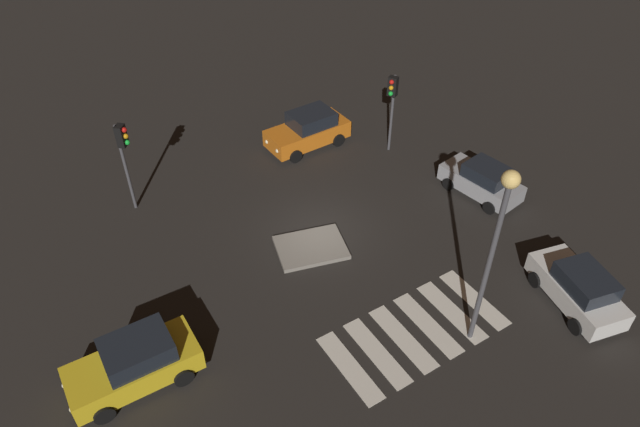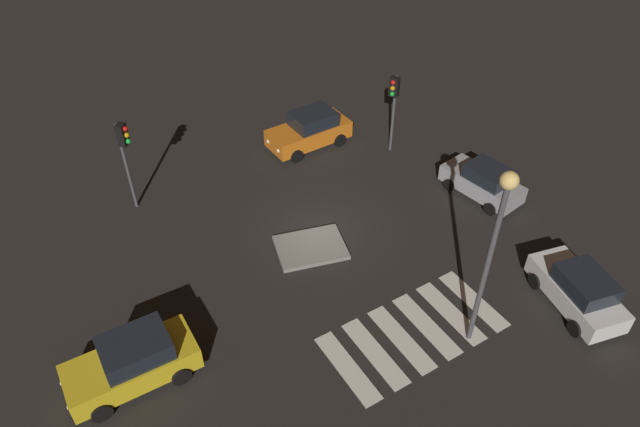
{
  "view_description": "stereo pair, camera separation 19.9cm",
  "coord_description": "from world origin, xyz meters",
  "px_view_note": "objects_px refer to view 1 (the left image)",
  "views": [
    {
      "loc": [
        -9.99,
        -15.82,
        16.62
      ],
      "look_at": [
        0.0,
        0.0,
        1.0
      ],
      "focal_mm": 32.55,
      "sensor_mm": 36.0,
      "label": 1
    },
    {
      "loc": [
        -9.83,
        -15.93,
        16.62
      ],
      "look_at": [
        0.0,
        0.0,
        1.0
      ],
      "focal_mm": 32.55,
      "sensor_mm": 36.0,
      "label": 2
    }
  ],
  "objects_px": {
    "car_silver": "(482,180)",
    "traffic_light_west": "(123,147)",
    "traffic_island": "(311,247)",
    "car_orange": "(308,130)",
    "street_lamp": "(497,232)",
    "car_yellow": "(135,364)",
    "car_white": "(579,288)",
    "traffic_light_north": "(392,96)"
  },
  "relations": [
    {
      "from": "car_white",
      "to": "traffic_light_west",
      "type": "relative_size",
      "value": 0.97
    },
    {
      "from": "car_orange",
      "to": "street_lamp",
      "type": "bearing_deg",
      "value": 81.22
    },
    {
      "from": "car_white",
      "to": "car_silver",
      "type": "bearing_deg",
      "value": -1.66
    },
    {
      "from": "traffic_light_west",
      "to": "street_lamp",
      "type": "height_order",
      "value": "street_lamp"
    },
    {
      "from": "car_silver",
      "to": "traffic_light_west",
      "type": "xyz_separation_m",
      "value": [
        -13.74,
        7.53,
        2.45
      ]
    },
    {
      "from": "car_white",
      "to": "street_lamp",
      "type": "height_order",
      "value": "street_lamp"
    },
    {
      "from": "car_orange",
      "to": "traffic_light_north",
      "type": "xyz_separation_m",
      "value": [
        3.17,
        -2.6,
        2.23
      ]
    },
    {
      "from": "car_white",
      "to": "car_orange",
      "type": "bearing_deg",
      "value": 23.9
    },
    {
      "from": "traffic_island",
      "to": "traffic_light_north",
      "type": "relative_size",
      "value": 0.79
    },
    {
      "from": "car_white",
      "to": "car_yellow",
      "type": "bearing_deg",
      "value": 83.13
    },
    {
      "from": "car_yellow",
      "to": "car_orange",
      "type": "relative_size",
      "value": 0.98
    },
    {
      "from": "car_orange",
      "to": "car_yellow",
      "type": "bearing_deg",
      "value": 34.82
    },
    {
      "from": "traffic_island",
      "to": "traffic_light_north",
      "type": "bearing_deg",
      "value": 30.17
    },
    {
      "from": "car_yellow",
      "to": "car_white",
      "type": "xyz_separation_m",
      "value": [
        14.92,
        -5.45,
        -0.06
      ]
    },
    {
      "from": "traffic_island",
      "to": "traffic_light_north",
      "type": "height_order",
      "value": "traffic_light_north"
    },
    {
      "from": "traffic_island",
      "to": "car_orange",
      "type": "bearing_deg",
      "value": 59.32
    },
    {
      "from": "car_yellow",
      "to": "car_white",
      "type": "relative_size",
      "value": 1.02
    },
    {
      "from": "traffic_island",
      "to": "car_orange",
      "type": "distance_m",
      "value": 7.93
    },
    {
      "from": "car_silver",
      "to": "car_yellow",
      "type": "distance_m",
      "value": 16.77
    },
    {
      "from": "traffic_island",
      "to": "car_white",
      "type": "xyz_separation_m",
      "value": [
        6.78,
        -7.81,
        0.76
      ]
    },
    {
      "from": "street_lamp",
      "to": "car_yellow",
      "type": "bearing_deg",
      "value": 156.81
    },
    {
      "from": "car_silver",
      "to": "car_orange",
      "type": "distance_m",
      "value": 9.05
    },
    {
      "from": "traffic_light_west",
      "to": "street_lamp",
      "type": "bearing_deg",
      "value": -16.99
    },
    {
      "from": "traffic_island",
      "to": "car_yellow",
      "type": "bearing_deg",
      "value": -163.81
    },
    {
      "from": "car_yellow",
      "to": "traffic_light_north",
      "type": "bearing_deg",
      "value": -155.91
    },
    {
      "from": "traffic_light_north",
      "to": "street_lamp",
      "type": "relative_size",
      "value": 0.57
    },
    {
      "from": "car_orange",
      "to": "street_lamp",
      "type": "distance_m",
      "value": 14.35
    },
    {
      "from": "traffic_light_north",
      "to": "traffic_light_west",
      "type": "xyz_separation_m",
      "value": [
        -12.35,
        2.32,
        0.11
      ]
    },
    {
      "from": "car_silver",
      "to": "car_white",
      "type": "xyz_separation_m",
      "value": [
        -1.8,
        -6.78,
        0.03
      ]
    },
    {
      "from": "traffic_light_north",
      "to": "car_orange",
      "type": "bearing_deg",
      "value": -68.06
    },
    {
      "from": "car_orange",
      "to": "traffic_light_north",
      "type": "distance_m",
      "value": 4.67
    },
    {
      "from": "car_white",
      "to": "traffic_light_west",
      "type": "bearing_deg",
      "value": 53.03
    },
    {
      "from": "car_silver",
      "to": "car_orange",
      "type": "bearing_deg",
      "value": 21.69
    },
    {
      "from": "traffic_light_north",
      "to": "traffic_light_west",
      "type": "height_order",
      "value": "traffic_light_west"
    },
    {
      "from": "traffic_light_north",
      "to": "street_lamp",
      "type": "height_order",
      "value": "street_lamp"
    },
    {
      "from": "car_yellow",
      "to": "car_orange",
      "type": "height_order",
      "value": "car_orange"
    },
    {
      "from": "car_silver",
      "to": "traffic_light_west",
      "type": "bearing_deg",
      "value": 52.69
    },
    {
      "from": "traffic_island",
      "to": "traffic_light_west",
      "type": "distance_m",
      "value": 8.89
    },
    {
      "from": "car_silver",
      "to": "traffic_light_west",
      "type": "relative_size",
      "value": 0.92
    },
    {
      "from": "car_yellow",
      "to": "traffic_light_north",
      "type": "height_order",
      "value": "traffic_light_north"
    },
    {
      "from": "car_silver",
      "to": "traffic_light_north",
      "type": "distance_m",
      "value": 5.88
    },
    {
      "from": "car_yellow",
      "to": "car_orange",
      "type": "distance_m",
      "value": 15.21
    }
  ]
}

